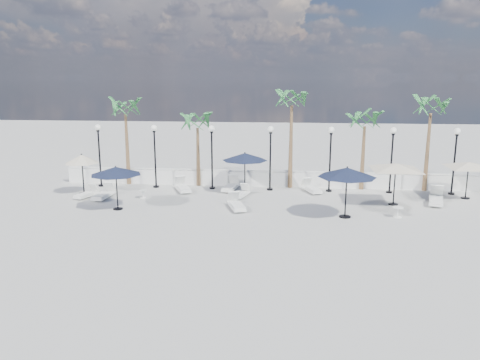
# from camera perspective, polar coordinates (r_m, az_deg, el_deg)

# --- Properties ---
(ground) EXTENTS (100.00, 100.00, 0.00)m
(ground) POSITION_cam_1_polar(r_m,az_deg,el_deg) (21.91, 2.99, -5.20)
(ground) COLOR #A6A5A1
(ground) RESTS_ON ground
(balustrade) EXTENTS (26.00, 0.30, 1.01)m
(balustrade) POSITION_cam_1_polar(r_m,az_deg,el_deg) (29.04, 3.75, 0.13)
(balustrade) COLOR silver
(balustrade) RESTS_ON ground
(lamppost_0) EXTENTS (0.36, 0.36, 3.84)m
(lamppost_0) POSITION_cam_1_polar(r_m,az_deg,el_deg) (29.96, -16.82, 3.94)
(lamppost_0) COLOR black
(lamppost_0) RESTS_ON ground
(lamppost_1) EXTENTS (0.36, 0.36, 3.84)m
(lamppost_1) POSITION_cam_1_polar(r_m,az_deg,el_deg) (28.80, -10.36, 3.95)
(lamppost_1) COLOR black
(lamppost_1) RESTS_ON ground
(lamppost_2) EXTENTS (0.36, 0.36, 3.84)m
(lamppost_2) POSITION_cam_1_polar(r_m,az_deg,el_deg) (28.04, -3.46, 3.90)
(lamppost_2) COLOR black
(lamppost_2) RESTS_ON ground
(lamppost_3) EXTENTS (0.36, 0.36, 3.84)m
(lamppost_3) POSITION_cam_1_polar(r_m,az_deg,el_deg) (27.69, 3.73, 3.79)
(lamppost_3) COLOR black
(lamppost_3) RESTS_ON ground
(lamppost_4) EXTENTS (0.36, 0.36, 3.84)m
(lamppost_4) POSITION_cam_1_polar(r_m,az_deg,el_deg) (27.79, 10.97, 3.62)
(lamppost_4) COLOR black
(lamppost_4) RESTS_ON ground
(lamppost_5) EXTENTS (0.36, 0.36, 3.84)m
(lamppost_5) POSITION_cam_1_polar(r_m,az_deg,el_deg) (28.33, 18.05, 3.40)
(lamppost_5) COLOR black
(lamppost_5) RESTS_ON ground
(lamppost_6) EXTENTS (0.36, 0.36, 3.84)m
(lamppost_6) POSITION_cam_1_polar(r_m,az_deg,el_deg) (29.27, 24.76, 3.14)
(lamppost_6) COLOR black
(lamppost_6) RESTS_ON ground
(palm_0) EXTENTS (2.60, 2.60, 5.50)m
(palm_0) POSITION_cam_1_polar(r_m,az_deg,el_deg) (29.96, -13.80, 8.04)
(palm_0) COLOR brown
(palm_0) RESTS_ON ground
(palm_1) EXTENTS (2.60, 2.60, 4.70)m
(palm_1) POSITION_cam_1_polar(r_m,az_deg,el_deg) (28.84, -5.21, 6.64)
(palm_1) COLOR brown
(palm_1) RESTS_ON ground
(palm_2) EXTENTS (2.60, 2.60, 6.10)m
(palm_2) POSITION_cam_1_polar(r_m,az_deg,el_deg) (28.21, 6.33, 9.26)
(palm_2) COLOR brown
(palm_2) RESTS_ON ground
(palm_3) EXTENTS (2.60, 2.60, 4.90)m
(palm_3) POSITION_cam_1_polar(r_m,az_deg,el_deg) (28.65, 14.96, 6.63)
(palm_3) COLOR brown
(palm_3) RESTS_ON ground
(palm_4) EXTENTS (2.60, 2.60, 5.70)m
(palm_4) POSITION_cam_1_polar(r_m,az_deg,el_deg) (29.41, 22.25, 7.79)
(palm_4) COLOR brown
(palm_4) RESTS_ON ground
(lounger_0) EXTENTS (0.96, 1.72, 0.61)m
(lounger_0) POSITION_cam_1_polar(r_m,az_deg,el_deg) (27.74, -18.21, -1.61)
(lounger_0) COLOR silver
(lounger_0) RESTS_ON ground
(lounger_1) EXTENTS (0.73, 1.96, 0.72)m
(lounger_1) POSITION_cam_1_polar(r_m,az_deg,el_deg) (27.20, -16.31, -1.67)
(lounger_1) COLOR silver
(lounger_1) RESTS_ON ground
(lounger_2) EXTENTS (1.40, 2.05, 0.74)m
(lounger_2) POSITION_cam_1_polar(r_m,az_deg,el_deg) (27.95, -7.02, -0.88)
(lounger_2) COLOR silver
(lounger_2) RESTS_ON ground
(lounger_3) EXTENTS (0.95, 1.72, 0.62)m
(lounger_3) POSITION_cam_1_polar(r_m,az_deg,el_deg) (26.42, 0.15, -1.65)
(lounger_3) COLOR silver
(lounger_3) RESTS_ON ground
(lounger_4) EXTENTS (0.91, 2.06, 0.75)m
(lounger_4) POSITION_cam_1_polar(r_m,az_deg,el_deg) (28.02, -1.15, -0.75)
(lounger_4) COLOR silver
(lounger_4) RESTS_ON ground
(lounger_5) EXTENTS (1.20, 2.01, 0.72)m
(lounger_5) POSITION_cam_1_polar(r_m,az_deg,el_deg) (24.01, -0.44, -3.01)
(lounger_5) COLOR silver
(lounger_5) RESTS_ON ground
(lounger_6) EXTENTS (1.22, 1.91, 0.68)m
(lounger_6) POSITION_cam_1_polar(r_m,az_deg,el_deg) (27.87, 8.70, -1.01)
(lounger_6) COLOR silver
(lounger_6) RESTS_ON ground
(lounger_7) EXTENTS (1.26, 2.24, 0.80)m
(lounger_7) POSITION_cam_1_polar(r_m,az_deg,el_deg) (27.10, 22.79, -2.14)
(lounger_7) COLOR silver
(lounger_7) RESTS_ON ground
(side_table_0) EXTENTS (0.45, 0.45, 0.44)m
(side_table_0) POSITION_cam_1_polar(r_m,az_deg,el_deg) (26.72, -11.74, -1.62)
(side_table_0) COLOR silver
(side_table_0) RESTS_ON ground
(side_table_1) EXTENTS (0.48, 0.48, 0.46)m
(side_table_1) POSITION_cam_1_polar(r_m,az_deg,el_deg) (24.99, -0.44, -2.30)
(side_table_1) COLOR silver
(side_table_1) RESTS_ON ground
(side_table_2) EXTENTS (0.53, 0.53, 0.51)m
(side_table_2) POSITION_cam_1_polar(r_m,az_deg,el_deg) (23.83, 18.69, -3.63)
(side_table_2) COLOR silver
(side_table_2) RESTS_ON ground
(parasol_navy_left) EXTENTS (2.57, 2.57, 2.27)m
(parasol_navy_left) POSITION_cam_1_polar(r_m,az_deg,el_deg) (24.39, -14.91, 1.06)
(parasol_navy_left) COLOR black
(parasol_navy_left) RESTS_ON ground
(parasol_navy_mid) EXTENTS (2.66, 2.66, 2.39)m
(parasol_navy_mid) POSITION_cam_1_polar(r_m,az_deg,el_deg) (27.23, 0.60, 2.83)
(parasol_navy_mid) COLOR black
(parasol_navy_mid) RESTS_ON ground
(parasol_navy_right) EXTENTS (2.80, 2.80, 2.51)m
(parasol_navy_right) POSITION_cam_1_polar(r_m,az_deg,el_deg) (22.73, 12.91, 0.88)
(parasol_navy_right) COLOR black
(parasol_navy_right) RESTS_ON ground
(parasol_cream_sq_a) EXTENTS (4.89, 4.89, 2.40)m
(parasol_cream_sq_a) POSITION_cam_1_polar(r_m,az_deg,el_deg) (25.72, 18.48, 1.91)
(parasol_cream_sq_a) COLOR black
(parasol_cream_sq_a) RESTS_ON ground
(parasol_cream_sq_b) EXTENTS (4.43, 4.43, 2.22)m
(parasol_cream_sq_b) POSITION_cam_1_polar(r_m,az_deg,el_deg) (28.64, 26.14, 1.95)
(parasol_cream_sq_b) COLOR black
(parasol_cream_sq_b) RESTS_ON ground
(parasol_cream_small) EXTENTS (1.94, 1.94, 2.38)m
(parasol_cream_small) POSITION_cam_1_polar(r_m,az_deg,el_deg) (28.20, -18.73, 2.37)
(parasol_cream_small) COLOR black
(parasol_cream_small) RESTS_ON ground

